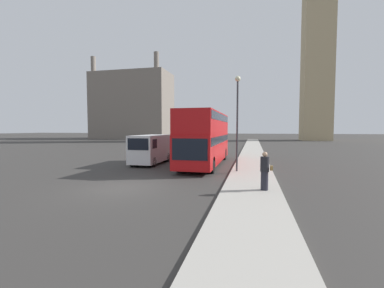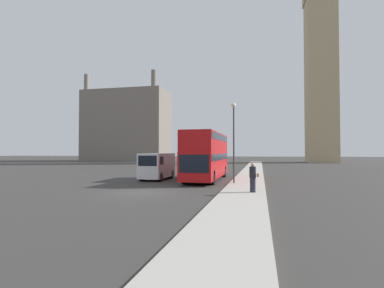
# 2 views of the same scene
# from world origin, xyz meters

# --- Properties ---
(ground_plane) EXTENTS (300.00, 300.00, 0.00)m
(ground_plane) POSITION_xyz_m (0.00, 0.00, 0.00)
(ground_plane) COLOR #383533
(sidewalk_strip) EXTENTS (2.70, 120.00, 0.15)m
(sidewalk_strip) POSITION_xyz_m (6.35, 0.00, 0.07)
(sidewalk_strip) COLOR #ADA89E
(sidewalk_strip) RESTS_ON ground_plane
(clock_tower) EXTENTS (7.31, 7.48, 59.41)m
(clock_tower) POSITION_xyz_m (21.87, 59.70, 30.52)
(clock_tower) COLOR tan
(clock_tower) RESTS_ON ground_plane
(building_block_distant) EXTENTS (23.16, 11.66, 24.07)m
(building_block_distant) POSITION_xyz_m (-29.63, 60.99, 9.90)
(building_block_distant) COLOR slate
(building_block_distant) RESTS_ON ground_plane
(red_double_decker_bus) EXTENTS (2.59, 10.92, 4.24)m
(red_double_decker_bus) POSITION_xyz_m (2.63, 9.08, 2.37)
(red_double_decker_bus) COLOR #B71114
(red_double_decker_bus) RESTS_ON ground_plane
(white_van) EXTENTS (2.00, 5.03, 2.43)m
(white_van) POSITION_xyz_m (-1.96, 8.56, 1.30)
(white_van) COLOR white
(white_van) RESTS_ON ground_plane
(pedestrian) EXTENTS (0.55, 0.39, 1.76)m
(pedestrian) POSITION_xyz_m (6.94, 0.59, 1.03)
(pedestrian) COLOR #23232D
(pedestrian) RESTS_ON sidewalk_strip
(street_lamp) EXTENTS (0.36, 0.36, 6.25)m
(street_lamp) POSITION_xyz_m (5.38, 5.65, 4.20)
(street_lamp) COLOR #38383D
(street_lamp) RESTS_ON sidewalk_strip
(parked_sedan) EXTENTS (1.74, 4.64, 1.56)m
(parked_sedan) POSITION_xyz_m (-2.11, 34.66, 0.70)
(parked_sedan) COLOR silver
(parked_sedan) RESTS_ON ground_plane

